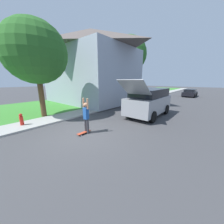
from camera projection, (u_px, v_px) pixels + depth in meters
ground_plane at (83, 134)px, 6.54m from camera, size 120.00×120.00×0.00m
lawn at (82, 102)px, 15.95m from camera, size 10.00×80.00×0.08m
sidewalk at (108, 106)px, 13.23m from camera, size 1.80×80.00×0.10m
house at (92, 66)px, 15.61m from camera, size 10.92×8.42×8.54m
lawn_tree_near at (36, 53)px, 8.37m from camera, size 4.14×4.14×6.50m
lawn_tree_far at (129, 55)px, 16.88m from camera, size 4.76×4.76×8.42m
suv_parked at (149, 102)px, 9.63m from camera, size 2.15×5.20×2.76m
car_down_street at (190, 93)px, 21.45m from camera, size 1.94×4.15×1.27m
skateboarder at (86, 116)px, 6.37m from camera, size 0.41×0.21×1.85m
skateboard at (84, 132)px, 6.48m from camera, size 0.21×0.79×0.10m
fire_hydrant at (21, 119)px, 7.43m from camera, size 0.20×0.20×0.71m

